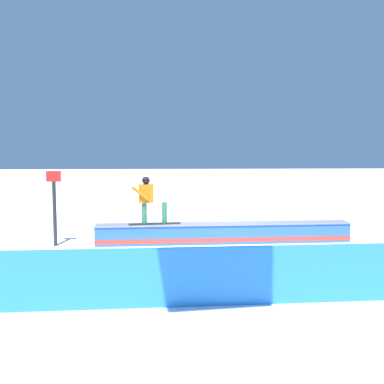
% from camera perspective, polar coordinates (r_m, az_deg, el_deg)
% --- Properties ---
extents(ground_plane, '(120.00, 120.00, 0.00)m').
position_cam_1_polar(ground_plane, '(11.99, 4.55, -7.13)').
color(ground_plane, white).
extents(grind_box, '(7.39, 0.70, 0.59)m').
position_cam_1_polar(grind_box, '(11.93, 4.56, -5.87)').
color(grind_box, blue).
rests_on(grind_box, ground_plane).
extents(snowboarder, '(1.49, 0.51, 1.36)m').
position_cam_1_polar(snowboarder, '(11.60, -6.11, -0.91)').
color(snowboarder, black).
rests_on(snowboarder, grind_box).
extents(safety_fence, '(12.54, 0.35, 1.02)m').
position_cam_1_polar(safety_fence, '(7.24, 10.16, -11.36)').
color(safety_fence, '#2A81E1').
rests_on(safety_fence, ground_plane).
extents(trail_marker, '(0.40, 0.10, 2.12)m').
position_cam_1_polar(trail_marker, '(12.04, -18.68, -1.88)').
color(trail_marker, '#262628').
rests_on(trail_marker, ground_plane).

